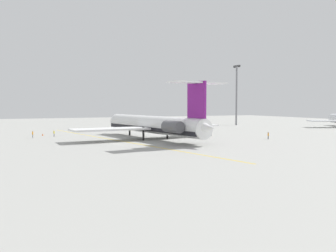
% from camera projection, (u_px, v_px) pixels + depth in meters
% --- Properties ---
extents(ground, '(291.31, 291.31, 0.00)m').
position_uv_depth(ground, '(114.00, 143.00, 78.45)').
color(ground, '#9E9E99').
extents(main_jetliner, '(44.23, 39.27, 12.91)m').
position_uv_depth(main_jetliner, '(156.00, 125.00, 85.96)').
color(main_jetliner, white).
rests_on(main_jetliner, ground).
extents(ground_crew_near_nose, '(0.45, 0.29, 1.80)m').
position_uv_depth(ground_crew_near_nose, '(33.00, 133.00, 89.70)').
color(ground_crew_near_nose, black).
rests_on(ground_crew_near_nose, ground).
extents(ground_crew_near_tail, '(0.35, 0.35, 1.82)m').
position_uv_depth(ground_crew_near_tail, '(166.00, 127.00, 116.03)').
color(ground_crew_near_tail, black).
rests_on(ground_crew_near_tail, ground).
extents(ground_crew_portside, '(0.43, 0.27, 1.68)m').
position_uv_depth(ground_crew_portside, '(54.00, 133.00, 93.24)').
color(ground_crew_portside, black).
rests_on(ground_crew_portside, ground).
extents(ground_crew_starboard, '(0.42, 0.26, 1.64)m').
position_uv_depth(ground_crew_starboard, '(268.00, 135.00, 86.95)').
color(ground_crew_starboard, black).
rests_on(ground_crew_starboard, ground).
extents(safety_cone_nose, '(0.40, 0.40, 0.55)m').
position_uv_depth(safety_cone_nose, '(43.00, 135.00, 96.60)').
color(safety_cone_nose, '#EA590F').
rests_on(safety_cone_nose, ground).
extents(taxiway_centreline, '(79.48, 16.75, 0.01)m').
position_uv_depth(taxiway_centreline, '(118.00, 141.00, 83.64)').
color(taxiway_centreline, gold).
rests_on(taxiway_centreline, ground).
extents(light_mast, '(4.00, 0.70, 23.60)m').
position_uv_depth(light_mast, '(237.00, 92.00, 143.97)').
color(light_mast, slate).
rests_on(light_mast, ground).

